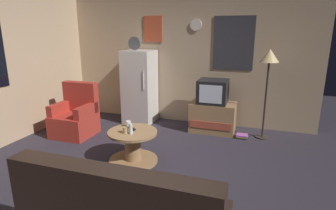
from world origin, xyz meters
name	(u,v)px	position (x,y,z in m)	size (l,w,h in m)	color
ground_plane	(137,173)	(0.00, 0.00, 0.00)	(12.00, 12.00, 0.00)	#2D2833
wall_with_art	(185,55)	(0.01, 2.45, 1.40)	(5.20, 0.12, 2.80)	tan
fridge	(140,87)	(-0.87, 2.08, 0.75)	(0.60, 0.62, 1.77)	silver
tv_stand	(213,117)	(0.70, 1.97, 0.28)	(0.84, 0.53, 0.56)	#9E754C
crt_tv	(213,91)	(0.68, 1.97, 0.78)	(0.54, 0.51, 0.44)	black
standing_lamp	(269,63)	(1.62, 1.92, 1.36)	(0.32, 0.32, 1.59)	#332D28
coffee_table	(133,146)	(-0.19, 0.31, 0.24)	(0.72, 0.72, 0.48)	#9E754C
wine_glass	(131,129)	(-0.17, 0.20, 0.55)	(0.05, 0.05, 0.15)	silver
mug_ceramic_white	(128,124)	(-0.34, 0.46, 0.52)	(0.08, 0.08, 0.09)	silver
mug_ceramic_tan	(125,130)	(-0.25, 0.20, 0.52)	(0.08, 0.08, 0.09)	tan
remote_control	(132,129)	(-0.23, 0.38, 0.49)	(0.15, 0.04, 0.02)	black
armchair	(76,117)	(-1.69, 0.99, 0.34)	(0.68, 0.68, 0.96)	#A52D23
book_stack	(242,136)	(1.27, 1.78, 0.04)	(0.20, 0.17, 0.07)	#7A63CA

